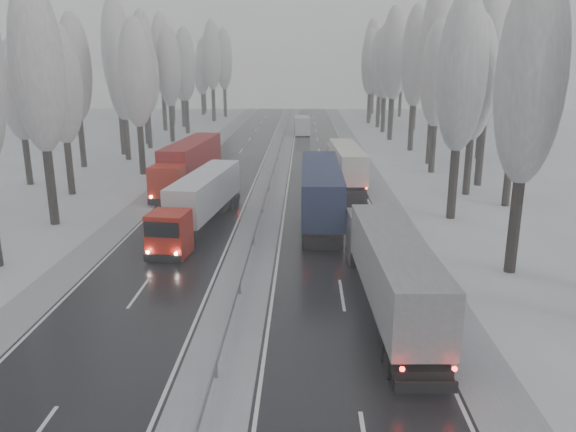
{
  "coord_description": "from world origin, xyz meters",
  "views": [
    {
      "loc": [
        3.27,
        -14.74,
        11.56
      ],
      "look_at": [
        2.27,
        19.25,
        2.2
      ],
      "focal_mm": 35.0,
      "sensor_mm": 36.0,
      "label": 1
    }
  ],
  "objects_px": {
    "truck_cream_box": "(346,161)",
    "box_truck_distant": "(302,125)",
    "truck_red_red": "(189,161)",
    "truck_grey_tarp": "(389,264)",
    "truck_red_white": "(201,198)",
    "truck_blue_box": "(320,188)"
  },
  "relations": [
    {
      "from": "truck_grey_tarp",
      "to": "truck_cream_box",
      "type": "bearing_deg",
      "value": 87.98
    },
    {
      "from": "truck_cream_box",
      "to": "truck_red_white",
      "type": "bearing_deg",
      "value": -129.36
    },
    {
      "from": "truck_red_white",
      "to": "truck_blue_box",
      "type": "bearing_deg",
      "value": 19.34
    },
    {
      "from": "truck_blue_box",
      "to": "box_truck_distant",
      "type": "xyz_separation_m",
      "value": [
        -1.64,
        52.32,
        -1.07
      ]
    },
    {
      "from": "truck_red_red",
      "to": "box_truck_distant",
      "type": "bearing_deg",
      "value": 79.93
    },
    {
      "from": "truck_blue_box",
      "to": "truck_red_white",
      "type": "height_order",
      "value": "truck_blue_box"
    },
    {
      "from": "box_truck_distant",
      "to": "truck_red_white",
      "type": "height_order",
      "value": "truck_red_white"
    },
    {
      "from": "truck_cream_box",
      "to": "box_truck_distant",
      "type": "xyz_separation_m",
      "value": [
        -4.46,
        38.97,
        -0.74
      ]
    },
    {
      "from": "truck_red_white",
      "to": "truck_red_red",
      "type": "height_order",
      "value": "truck_red_red"
    },
    {
      "from": "truck_blue_box",
      "to": "box_truck_distant",
      "type": "relative_size",
      "value": 2.16
    },
    {
      "from": "truck_cream_box",
      "to": "truck_red_red",
      "type": "distance_m",
      "value": 15.07
    },
    {
      "from": "truck_blue_box",
      "to": "truck_red_white",
      "type": "relative_size",
      "value": 1.16
    },
    {
      "from": "truck_cream_box",
      "to": "truck_grey_tarp",
      "type": "bearing_deg",
      "value": -92.55
    },
    {
      "from": "truck_blue_box",
      "to": "truck_cream_box",
      "type": "relative_size",
      "value": 1.14
    },
    {
      "from": "truck_cream_box",
      "to": "truck_red_red",
      "type": "relative_size",
      "value": 0.9
    },
    {
      "from": "truck_red_red",
      "to": "truck_blue_box",
      "type": "bearing_deg",
      "value": -39.24
    },
    {
      "from": "truck_cream_box",
      "to": "box_truck_distant",
      "type": "relative_size",
      "value": 1.89
    },
    {
      "from": "truck_blue_box",
      "to": "truck_red_white",
      "type": "distance_m",
      "value": 8.78
    },
    {
      "from": "box_truck_distant",
      "to": "truck_cream_box",
      "type": "bearing_deg",
      "value": -86.05
    },
    {
      "from": "truck_cream_box",
      "to": "truck_red_white",
      "type": "distance_m",
      "value": 19.03
    },
    {
      "from": "truck_grey_tarp",
      "to": "truck_blue_box",
      "type": "bearing_deg",
      "value": 98.31
    },
    {
      "from": "truck_grey_tarp",
      "to": "box_truck_distant",
      "type": "height_order",
      "value": "truck_grey_tarp"
    }
  ]
}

